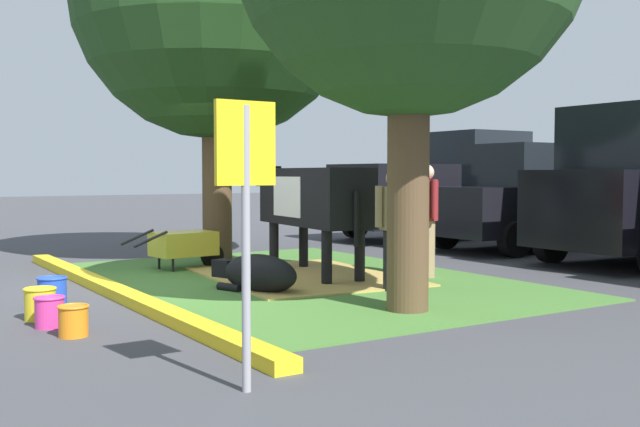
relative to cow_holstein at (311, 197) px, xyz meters
The scene contains 16 objects.
ground_plane 2.48m from the cow_holstein, 95.79° to the right, with size 80.00×80.00×0.00m, color #424247.
grass_island 1.18m from the cow_holstein, 53.70° to the right, with size 7.01×4.80×0.02m, color #477A33.
curb_yellow 3.07m from the cow_holstein, 85.31° to the right, with size 8.21×0.24×0.12m, color yellow.
hay_bedding 1.13m from the cow_holstein, 63.72° to the right, with size 3.20×2.40×0.04m, color tan.
cow_holstein is the anchor object (origin of this frame).
calf_lying 1.82m from the cow_holstein, 55.85° to the right, with size 1.33×0.83×0.48m.
person_handler 1.64m from the cow_holstein, 50.58° to the left, with size 0.52×0.34×1.59m.
person_visitor_near 1.77m from the cow_holstein, ahead, with size 0.34×0.53×1.51m.
wheelbarrow 2.18m from the cow_holstein, 143.25° to the right, with size 0.70×1.62×0.63m.
parking_sign 5.61m from the cow_holstein, 36.14° to the right, with size 0.06×0.44×1.95m.
bucket_blue 3.79m from the cow_holstein, 83.45° to the right, with size 0.34×0.34×0.32m.
bucket_yellow 4.23m from the cow_holstein, 72.88° to the right, with size 0.33×0.33×0.33m.
bucket_pink 4.39m from the cow_holstein, 67.30° to the right, with size 0.29×0.29×0.30m.
bucket_orange 4.54m from the cow_holstein, 60.57° to the right, with size 0.28×0.28×0.28m.
pickup_truck_black 7.06m from the cow_holstein, 122.20° to the left, with size 2.23×5.41×2.42m.
sedan_silver 5.74m from the cow_holstein, 99.95° to the left, with size 2.03×4.40×2.02m.
Camera 1 is at (9.19, -3.35, 1.47)m, focal length 41.87 mm.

